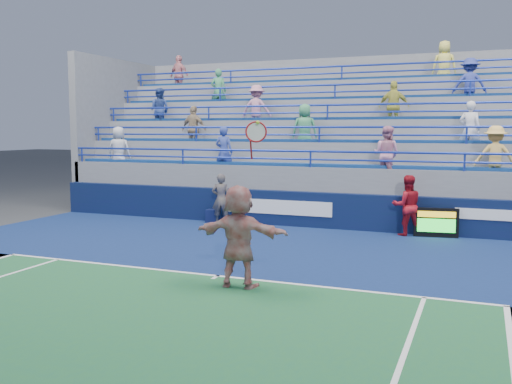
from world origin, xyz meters
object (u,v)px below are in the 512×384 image
at_px(line_judge, 221,199).
at_px(serve_speed_board, 436,223).
at_px(tennis_player, 239,236).
at_px(judge_chair, 214,215).
at_px(ball_girl, 407,206).

bearing_deg(line_judge, serve_speed_board, 166.11).
bearing_deg(tennis_player, line_judge, 117.90).
xyz_separation_m(judge_chair, ball_girl, (6.15, -0.09, 0.62)).
height_order(serve_speed_board, tennis_player, tennis_player).
bearing_deg(serve_speed_board, judge_chair, 179.37).
relative_size(judge_chair, line_judge, 0.46).
distance_m(judge_chair, line_judge, 0.75).
bearing_deg(judge_chair, ball_girl, -0.80).
xyz_separation_m(serve_speed_board, ball_girl, (-0.81, -0.01, 0.45)).
height_order(judge_chair, tennis_player, tennis_player).
xyz_separation_m(judge_chair, tennis_player, (3.85, -6.78, 0.75)).
relative_size(judge_chair, tennis_player, 0.24).
distance_m(serve_speed_board, line_judge, 6.57).
bearing_deg(line_judge, tennis_player, 102.29).
bearing_deg(serve_speed_board, line_judge, -178.28).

